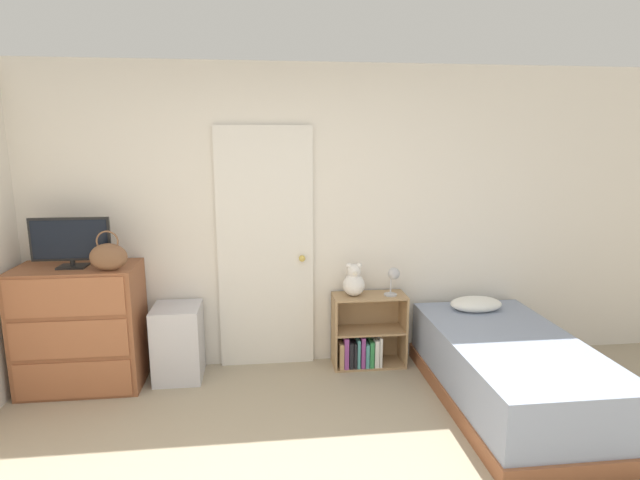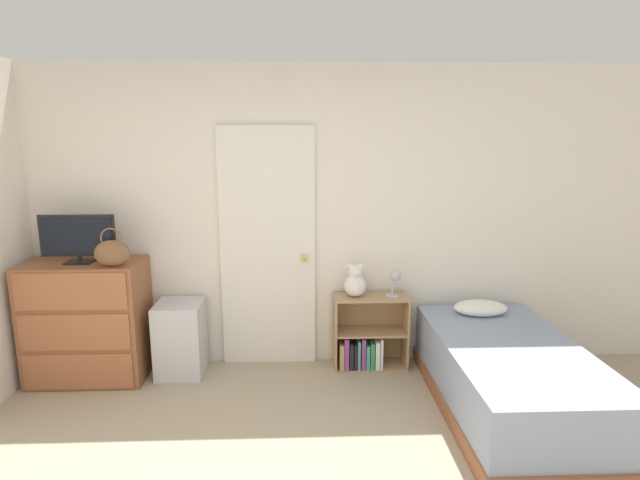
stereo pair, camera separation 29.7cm
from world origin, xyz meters
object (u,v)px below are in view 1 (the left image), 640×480
at_px(teddy_bear, 354,282).
at_px(bookshelf, 364,339).
at_px(bed, 510,371).
at_px(dresser, 81,327).
at_px(storage_bin, 178,342).
at_px(handbag, 109,256).
at_px(desk_lamp, 393,276).
at_px(tv, 70,241).

bearing_deg(teddy_bear, bookshelf, 0.55).
height_order(teddy_bear, bed, teddy_bear).
relative_size(dresser, storage_bin, 1.60).
height_order(handbag, bookshelf, handbag).
bearing_deg(dresser, handbag, -27.29).
bearing_deg(desk_lamp, bookshelf, 170.04).
bearing_deg(bookshelf, dresser, -177.09).
xyz_separation_m(bookshelf, desk_lamp, (0.23, -0.04, 0.57)).
distance_m(handbag, teddy_bear, 1.94).
relative_size(handbag, storage_bin, 0.49).
distance_m(tv, bookshelf, 2.49).
xyz_separation_m(handbag, desk_lamp, (2.22, 0.23, -0.29)).
bearing_deg(tv, handbag, -23.70).
bearing_deg(dresser, bookshelf, 2.91).
relative_size(teddy_bear, desk_lamp, 1.16).
height_order(desk_lamp, bed, desk_lamp).
xyz_separation_m(handbag, teddy_bear, (1.89, 0.27, -0.33)).
bearing_deg(bookshelf, bed, -38.79).
relative_size(dresser, bed, 0.54).
distance_m(desk_lamp, bed, 1.15).
distance_m(dresser, handbag, 0.69).
bearing_deg(bed, tv, 169.13).
bearing_deg(teddy_bear, bed, -36.02).
distance_m(tv, bed, 3.43).
height_order(dresser, handbag, handbag).
distance_m(teddy_bear, bed, 1.38).
xyz_separation_m(dresser, storage_bin, (0.72, 0.06, -0.18)).
bearing_deg(tv, dresser, 69.03).
height_order(tv, teddy_bear, tv).
bearing_deg(tv, teddy_bear, 3.52).
bearing_deg(tv, bed, -10.87).
distance_m(handbag, storage_bin, 0.92).
bearing_deg(bookshelf, teddy_bear, -179.45).
distance_m(handbag, desk_lamp, 2.25).
height_order(dresser, bed, dresser).
bearing_deg(dresser, tv, -110.97).
bearing_deg(bed, storage_bin, 164.44).
bearing_deg(handbag, desk_lamp, 5.91).
bearing_deg(tv, storage_bin, 5.92).
bearing_deg(desk_lamp, handbag, -174.09).
distance_m(handbag, bed, 3.09).
bearing_deg(desk_lamp, tv, -177.84).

